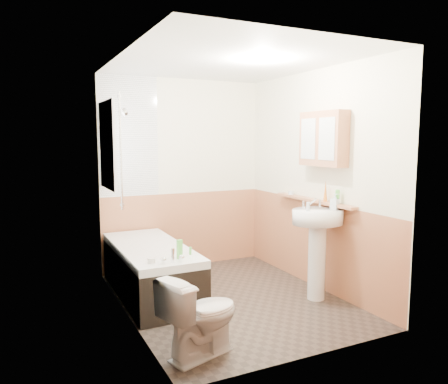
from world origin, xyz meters
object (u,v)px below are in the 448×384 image
at_px(sink, 317,236).
at_px(pine_shelf, 313,200).
at_px(medicine_cabinet, 323,139).
at_px(toilet, 201,316).
at_px(bathtub, 151,269).

distance_m(sink, pine_shelf, 0.51).
distance_m(pine_shelf, medicine_cabinet, 0.72).
bearing_deg(pine_shelf, toilet, -152.35).
height_order(sink, pine_shelf, sink).
bearing_deg(sink, bathtub, 160.17).
bearing_deg(medicine_cabinet, pine_shelf, 81.04).
height_order(bathtub, toilet, bathtub).
height_order(toilet, pine_shelf, pine_shelf).
bearing_deg(pine_shelf, bathtub, 162.48).
relative_size(pine_shelf, medicine_cabinet, 2.04).
bearing_deg(bathtub, sink, -29.85).
height_order(bathtub, medicine_cabinet, medicine_cabinet).
bearing_deg(medicine_cabinet, toilet, -156.62).
relative_size(toilet, sink, 0.61).
distance_m(toilet, medicine_cabinet, 2.38).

